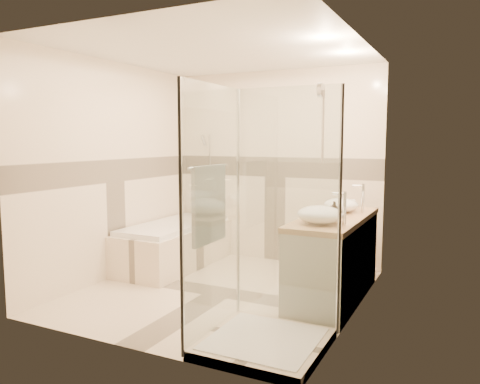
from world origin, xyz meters
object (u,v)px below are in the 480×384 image
at_px(vanity, 334,258).
at_px(amenity_bottle_a, 334,209).
at_px(amenity_bottle_b, 334,209).
at_px(vessel_sink_far, 320,215).
at_px(shower_enclosure, 255,281).
at_px(vessel_sink_near, 341,205).
at_px(bathtub, 175,242).

height_order(vanity, amenity_bottle_a, amenity_bottle_a).
distance_m(amenity_bottle_a, amenity_bottle_b, 0.03).
distance_m(vanity, vessel_sink_far, 0.68).
height_order(shower_enclosure, amenity_bottle_b, shower_enclosure).
bearing_deg(vessel_sink_far, vanity, 87.46).
xyz_separation_m(vessel_sink_near, vessel_sink_far, (0.00, -0.78, 0.01)).
relative_size(shower_enclosure, amenity_bottle_a, 13.69).
bearing_deg(bathtub, vanity, -9.25).
distance_m(bathtub, amenity_bottle_b, 2.23).
relative_size(vanity, amenity_bottle_b, 11.61).
xyz_separation_m(bathtub, shower_enclosure, (1.86, -1.62, 0.20)).
bearing_deg(bathtub, shower_enclosure, -41.10).
bearing_deg(bathtub, amenity_bottle_a, -8.52).
xyz_separation_m(vanity, amenity_bottle_a, (-0.02, 0.03, 0.50)).
relative_size(vessel_sink_near, vessel_sink_far, 0.88).
relative_size(vanity, vessel_sink_near, 4.45).
relative_size(bathtub, vanity, 1.05).
bearing_deg(shower_enclosure, vessel_sink_far, 71.61).
height_order(bathtub, vessel_sink_near, vessel_sink_near).
height_order(amenity_bottle_a, amenity_bottle_b, amenity_bottle_a).
xyz_separation_m(shower_enclosure, amenity_bottle_b, (0.27, 1.33, 0.41)).
xyz_separation_m(vessel_sink_near, amenity_bottle_b, (0.00, -0.27, -0.00)).
distance_m(bathtub, amenity_bottle_a, 2.24).
height_order(vessel_sink_near, vessel_sink_far, vessel_sink_far).
bearing_deg(amenity_bottle_b, bathtub, 172.35).
bearing_deg(bathtub, amenity_bottle_b, -7.65).
distance_m(bathtub, vessel_sink_far, 2.36).
height_order(vanity, shower_enclosure, shower_enclosure).
height_order(shower_enclosure, vessel_sink_near, shower_enclosure).
distance_m(vanity, vessel_sink_near, 0.60).
distance_m(bathtub, vessel_sink_near, 2.22).
xyz_separation_m(vessel_sink_near, amenity_bottle_a, (0.00, -0.30, 0.00)).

